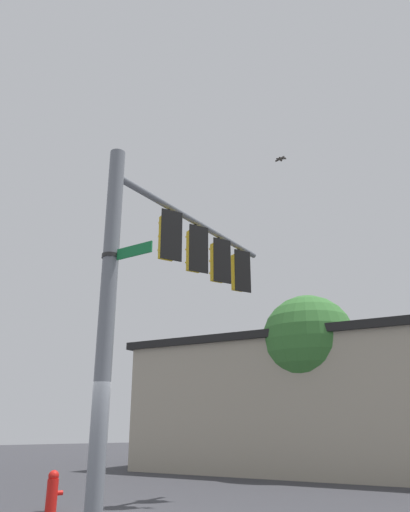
% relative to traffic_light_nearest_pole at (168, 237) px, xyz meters
% --- Properties ---
extents(signal_pole, '(0.32, 0.32, 7.25)m').
position_rel_traffic_light_nearest_pole_xyz_m(signal_pole, '(-1.64, -0.78, -2.28)').
color(signal_pole, slate).
rests_on(signal_pole, ground).
extents(mast_arm, '(5.57, 2.69, 0.16)m').
position_rel_traffic_light_nearest_pole_xyz_m(mast_arm, '(1.11, 0.49, 0.78)').
color(mast_arm, slate).
extents(traffic_light_nearest_pole, '(0.54, 0.49, 1.31)m').
position_rel_traffic_light_nearest_pole_xyz_m(traffic_light_nearest_pole, '(0.00, 0.00, 0.00)').
color(traffic_light_nearest_pole, black).
extents(traffic_light_mid_inner, '(0.54, 0.49, 1.31)m').
position_rel_traffic_light_nearest_pole_xyz_m(traffic_light_mid_inner, '(1.01, 0.47, 0.00)').
color(traffic_light_mid_inner, black).
extents(traffic_light_mid_outer, '(0.54, 0.49, 1.31)m').
position_rel_traffic_light_nearest_pole_xyz_m(traffic_light_mid_outer, '(2.01, 0.93, 0.00)').
color(traffic_light_mid_outer, black).
extents(traffic_light_arm_end, '(0.54, 0.49, 1.31)m').
position_rel_traffic_light_nearest_pole_xyz_m(traffic_light_arm_end, '(3.02, 1.40, 0.00)').
color(traffic_light_arm_end, black).
extents(street_name_sign, '(0.63, 1.14, 0.22)m').
position_rel_traffic_light_nearest_pole_xyz_m(street_name_sign, '(-1.54, -0.99, -1.01)').
color(street_name_sign, '#147238').
extents(bird_flying, '(0.26, 0.31, 0.11)m').
position_rel_traffic_light_nearest_pole_xyz_m(bird_flying, '(3.69, 0.08, 3.26)').
color(bird_flying, '#4C4742').
extents(storefront_building, '(13.75, 16.34, 5.09)m').
position_rel_traffic_light_nearest_pole_xyz_m(storefront_building, '(10.13, 5.69, -3.35)').
color(storefront_building, '#A89E89').
rests_on(storefront_building, ground).
extents(tree_by_storefront, '(3.50, 3.50, 6.47)m').
position_rel_traffic_light_nearest_pole_xyz_m(tree_by_storefront, '(8.14, 4.11, -1.23)').
color(tree_by_storefront, '#4C3823').
rests_on(tree_by_storefront, ground).
extents(fire_hydrant, '(0.35, 0.24, 0.82)m').
position_rel_traffic_light_nearest_pole_xyz_m(fire_hydrant, '(-1.53, 2.17, -5.49)').
color(fire_hydrant, red).
rests_on(fire_hydrant, ground).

